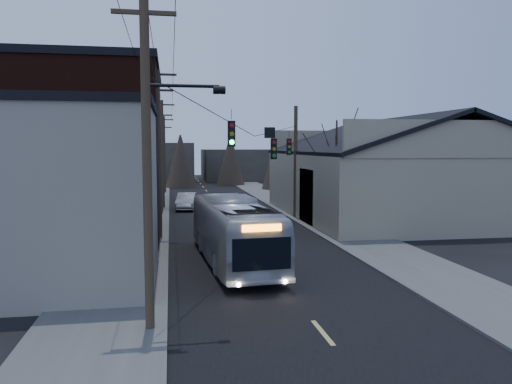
% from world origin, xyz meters
% --- Properties ---
extents(ground, '(160.00, 160.00, 0.00)m').
position_xyz_m(ground, '(0.00, 0.00, 0.00)').
color(ground, black).
rests_on(ground, ground).
extents(road_surface, '(9.00, 110.00, 0.02)m').
position_xyz_m(road_surface, '(0.00, 30.00, 0.01)').
color(road_surface, black).
rests_on(road_surface, ground).
extents(sidewalk_left, '(4.00, 110.00, 0.12)m').
position_xyz_m(sidewalk_left, '(-6.50, 30.00, 0.06)').
color(sidewalk_left, '#474744').
rests_on(sidewalk_left, ground).
extents(sidewalk_right, '(4.00, 110.00, 0.12)m').
position_xyz_m(sidewalk_right, '(6.50, 30.00, 0.06)').
color(sidewalk_right, '#474744').
rests_on(sidewalk_right, ground).
extents(building_clapboard, '(8.00, 8.00, 7.00)m').
position_xyz_m(building_clapboard, '(-9.00, 9.00, 3.50)').
color(building_clapboard, gray).
rests_on(building_clapboard, ground).
extents(building_brick, '(10.00, 12.00, 10.00)m').
position_xyz_m(building_brick, '(-10.00, 20.00, 5.00)').
color(building_brick, black).
rests_on(building_brick, ground).
extents(building_left_far, '(9.00, 14.00, 7.00)m').
position_xyz_m(building_left_far, '(-9.50, 36.00, 3.50)').
color(building_left_far, '#352F2B').
rests_on(building_left_far, ground).
extents(warehouse, '(16.16, 20.60, 7.73)m').
position_xyz_m(warehouse, '(13.00, 25.00, 2.70)').
color(warehouse, gray).
rests_on(warehouse, ground).
extents(building_far_left, '(10.00, 12.00, 6.00)m').
position_xyz_m(building_far_left, '(-6.00, 65.00, 3.00)').
color(building_far_left, '#352F2B').
rests_on(building_far_left, ground).
extents(building_far_right, '(12.00, 14.00, 5.00)m').
position_xyz_m(building_far_right, '(7.00, 70.00, 2.50)').
color(building_far_right, '#352F2B').
rests_on(building_far_right, ground).
extents(bare_tree, '(0.40, 0.40, 7.20)m').
position_xyz_m(bare_tree, '(6.50, 20.00, 3.60)').
color(bare_tree, black).
rests_on(bare_tree, ground).
extents(utility_lines, '(11.24, 45.28, 10.50)m').
position_xyz_m(utility_lines, '(-3.11, 24.14, 4.95)').
color(utility_lines, '#382B1E').
rests_on(utility_lines, ground).
extents(bus, '(3.27, 11.03, 3.03)m').
position_xyz_m(bus, '(-1.46, 11.24, 1.52)').
color(bus, '#A9AEB5').
rests_on(bus, ground).
extents(parked_car, '(2.09, 4.56, 1.45)m').
position_xyz_m(parked_car, '(-3.00, 31.75, 0.72)').
color(parked_car, '#9FA2A6').
rests_on(parked_car, ground).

